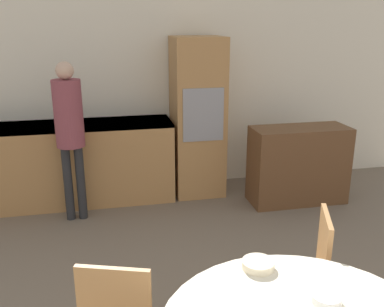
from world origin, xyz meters
name	(u,v)px	position (x,y,z in m)	size (l,w,h in m)	color
wall_back	(147,84)	(0.00, 5.32, 1.30)	(6.85, 0.05, 2.60)	silver
kitchen_counter	(49,164)	(-1.18, 4.97, 0.48)	(2.80, 0.60, 0.93)	#AD7A47
oven_unit	(198,118)	(0.55, 4.98, 0.93)	(0.58, 0.59, 1.87)	#AD7A47
sideboard	(298,165)	(1.62, 4.44, 0.44)	(1.10, 0.45, 0.89)	brown
chair_far_right	(306,270)	(0.67, 2.33, 0.50)	(0.52, 0.52, 0.90)	#AD7A47
person_standing	(69,124)	(-0.88, 4.49, 1.04)	(0.29, 0.29, 1.66)	#262628
bowl_centre	(258,264)	(0.22, 2.05, 0.78)	(0.18, 0.18, 0.04)	beige
bowl_far	(326,299)	(0.43, 1.70, 0.78)	(0.14, 0.14, 0.04)	white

